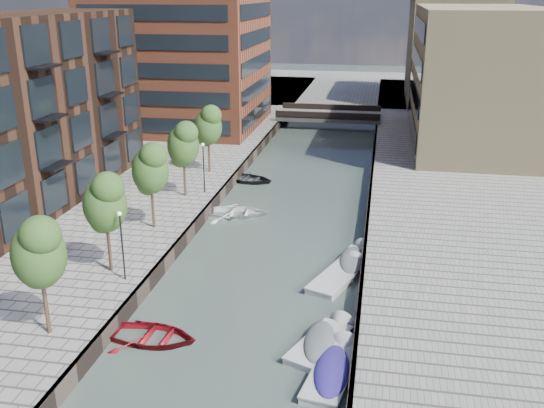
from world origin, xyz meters
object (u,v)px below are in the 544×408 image
(tree_4, at_px, (150,167))
(sloop_2, at_px, (152,340))
(tree_2, at_px, (38,250))
(motorboat_4, at_px, (354,260))
(tree_6, at_px, (208,124))
(motorboat_2, at_px, (341,276))
(car, at_px, (423,126))
(sloop_3, at_px, (236,216))
(tree_3, at_px, (105,201))
(tree_5, at_px, (183,143))
(motorboat_3, at_px, (334,369))
(motorboat_1, at_px, (324,341))
(sloop_4, at_px, (248,181))
(bridge, at_px, (329,115))

(tree_4, relative_size, sloop_2, 1.27)
(tree_2, distance_m, motorboat_4, 19.54)
(tree_4, bearing_deg, tree_6, 90.00)
(sloop_2, xyz_separation_m, motorboat_2, (8.82, 8.73, 0.10))
(car, bearing_deg, tree_4, -107.05)
(sloop_3, bearing_deg, car, -35.49)
(tree_4, xyz_separation_m, car, (19.87, 33.91, -3.58))
(tree_3, xyz_separation_m, motorboat_2, (13.31, 3.43, -5.21))
(tree_5, distance_m, sloop_2, 20.52)
(tree_3, bearing_deg, motorboat_2, 14.45)
(motorboat_3, bearing_deg, motorboat_1, 107.46)
(sloop_4, bearing_deg, motorboat_2, -139.30)
(bridge, xyz_separation_m, tree_4, (-8.50, -40.00, 3.92))
(tree_3, xyz_separation_m, motorboat_1, (13.00, -4.10, -5.12))
(tree_3, bearing_deg, tree_2, -90.00)
(bridge, height_order, tree_2, tree_2)
(sloop_4, height_order, motorboat_1, motorboat_1)
(bridge, xyz_separation_m, car, (11.37, -6.09, 0.33))
(bridge, relative_size, tree_5, 2.18)
(bridge, distance_m, tree_3, 47.92)
(tree_2, bearing_deg, tree_6, 90.00)
(motorboat_3, bearing_deg, tree_3, 155.00)
(bridge, height_order, sloop_2, bridge)
(tree_2, bearing_deg, sloop_3, 77.22)
(tree_3, bearing_deg, tree_6, 90.00)
(tree_5, height_order, sloop_3, tree_5)
(tree_4, height_order, car, tree_4)
(tree_6, xyz_separation_m, sloop_4, (3.39, 0.65, -5.31))
(sloop_4, xyz_separation_m, motorboat_3, (10.33, -28.05, 0.20))
(car, bearing_deg, tree_2, -99.21)
(tree_6, bearing_deg, sloop_4, 10.86)
(tree_3, relative_size, motorboat_3, 1.14)
(sloop_3, relative_size, sloop_4, 1.06)
(sloop_3, bearing_deg, tree_5, 66.06)
(bridge, relative_size, motorboat_4, 2.44)
(tree_3, distance_m, tree_4, 7.00)
(motorboat_4, bearing_deg, tree_2, -137.87)
(tree_6, height_order, car, tree_6)
(tree_3, xyz_separation_m, sloop_2, (4.49, -5.30, -5.31))
(sloop_4, height_order, motorboat_2, motorboat_2)
(sloop_4, relative_size, motorboat_2, 0.87)
(tree_4, bearing_deg, motorboat_4, -5.49)
(motorboat_1, distance_m, motorboat_4, 9.81)
(sloop_3, xyz_separation_m, motorboat_2, (8.85, -9.21, 0.10))
(motorboat_1, relative_size, car, 1.17)
(tree_2, distance_m, car, 51.99)
(motorboat_2, bearing_deg, tree_3, -165.55)
(sloop_4, bearing_deg, tree_6, 113.00)
(motorboat_1, bearing_deg, tree_6, 117.38)
(sloop_3, bearing_deg, bridge, -13.61)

